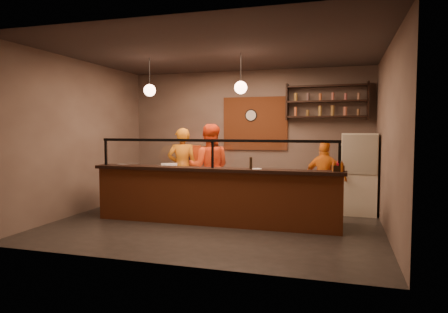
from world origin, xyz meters
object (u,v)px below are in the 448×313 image
(cook_left, at_px, (182,168))
(red_cooler, at_px, (189,172))
(pepper_mill, at_px, (251,163))
(cook_right, at_px, (325,178))
(fridge, at_px, (358,174))
(condiment_caddy, at_px, (338,168))
(wall_clock, at_px, (251,115))
(cook_mid, at_px, (209,168))
(pizza_dough, at_px, (240,174))

(cook_left, distance_m, red_cooler, 1.13)
(red_cooler, relative_size, pepper_mill, 6.35)
(cook_right, relative_size, fridge, 0.91)
(cook_right, xyz_separation_m, red_cooler, (-3.35, 0.97, -0.08))
(red_cooler, relative_size, condiment_caddy, 7.39)
(wall_clock, height_order, cook_mid, wall_clock)
(cook_left, xyz_separation_m, red_cooler, (-0.25, 1.08, -0.22))
(wall_clock, xyz_separation_m, red_cooler, (-1.51, -0.31, -1.42))
(cook_left, height_order, pepper_mill, cook_left)
(red_cooler, bearing_deg, cook_mid, -70.81)
(fridge, bearing_deg, pepper_mill, -136.14)
(wall_clock, height_order, cook_left, wall_clock)
(wall_clock, bearing_deg, cook_right, -34.90)
(wall_clock, bearing_deg, condiment_caddy, -52.29)
(cook_left, height_order, condiment_caddy, cook_left)
(cook_mid, relative_size, cook_right, 1.23)
(cook_right, bearing_deg, condiment_caddy, 115.72)
(cook_right, height_order, condiment_caddy, cook_right)
(fridge, bearing_deg, cook_mid, -170.35)
(condiment_caddy, xyz_separation_m, pepper_mill, (-1.48, -0.08, 0.06))
(wall_clock, xyz_separation_m, cook_left, (-1.26, -1.39, -1.21))
(cook_mid, xyz_separation_m, fridge, (3.08, 0.54, -0.10))
(wall_clock, height_order, fridge, wall_clock)
(cook_right, xyz_separation_m, condiment_caddy, (0.27, -1.44, 0.35))
(wall_clock, distance_m, red_cooler, 2.10)
(cook_right, distance_m, pepper_mill, 1.98)
(pizza_dough, height_order, condiment_caddy, condiment_caddy)
(cook_left, height_order, fridge, cook_left)
(red_cooler, bearing_deg, cook_left, -95.56)
(wall_clock, bearing_deg, fridge, -21.15)
(cook_mid, height_order, cook_right, cook_mid)
(wall_clock, distance_m, condiment_caddy, 3.57)
(fridge, distance_m, pizza_dough, 2.55)
(cook_right, bearing_deg, cook_mid, 20.67)
(condiment_caddy, bearing_deg, fridge, 77.12)
(cook_right, height_order, fridge, fridge)
(cook_right, bearing_deg, wall_clock, -19.65)
(wall_clock, relative_size, cook_mid, 0.16)
(cook_left, relative_size, pepper_mill, 8.39)
(cook_left, bearing_deg, condiment_caddy, 134.94)
(cook_left, bearing_deg, pepper_mill, 119.76)
(cook_mid, distance_m, pizza_dough, 1.09)
(fridge, bearing_deg, cook_left, -173.98)
(fridge, xyz_separation_m, pepper_mill, (-1.88, -1.83, 0.33))
(cook_mid, xyz_separation_m, pepper_mill, (1.20, -1.28, 0.23))
(condiment_caddy, bearing_deg, cook_mid, 155.78)
(cook_left, height_order, red_cooler, cook_left)
(condiment_caddy, bearing_deg, pizza_dough, 163.95)
(cook_mid, relative_size, fridge, 1.12)
(cook_left, distance_m, pepper_mill, 2.37)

